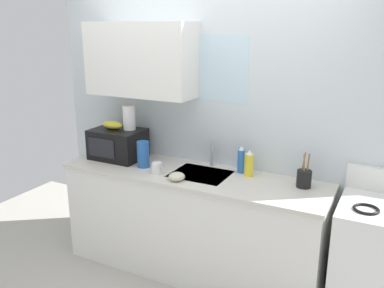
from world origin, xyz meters
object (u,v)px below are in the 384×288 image
object	(u,v)px
mug_white	(157,168)
utensil_crock	(304,178)
cereal_canister	(143,154)
stove_range	(379,266)
microwave	(118,144)
dish_soap_bottle_blue	(241,160)
small_bowl	(177,176)
banana_bunch	(113,125)
paper_towel_roll	(129,117)
dish_soap_bottle_yellow	(249,164)

from	to	relation	value
mug_white	utensil_crock	bearing A→B (deg)	12.91
cereal_canister	mug_white	distance (m)	0.22
stove_range	utensil_crock	size ratio (longest dim) A/B	3.99
microwave	dish_soap_bottle_blue	xyz separation A→B (m)	(1.13, 0.15, -0.03)
microwave	utensil_crock	distance (m)	1.67
dish_soap_bottle_blue	cereal_canister	bearing A→B (deg)	-162.50
cereal_canister	small_bowl	xyz separation A→B (m)	(0.41, -0.15, -0.08)
stove_range	microwave	world-z (taller)	microwave
utensil_crock	banana_bunch	bearing A→B (deg)	-177.67
paper_towel_roll	mug_white	distance (m)	0.59
stove_range	small_bowl	size ratio (longest dim) A/B	8.31
microwave	dish_soap_bottle_blue	size ratio (longest dim) A/B	2.01
stove_range	microwave	bearing A→B (deg)	178.85
dish_soap_bottle_blue	small_bowl	xyz separation A→B (m)	(-0.38, -0.40, -0.08)
stove_range	dish_soap_bottle_blue	world-z (taller)	dish_soap_bottle_blue
stove_range	mug_white	distance (m)	1.79
microwave	utensil_crock	size ratio (longest dim) A/B	1.70
microwave	cereal_canister	bearing A→B (deg)	-16.13
paper_towel_roll	banana_bunch	bearing A→B (deg)	-161.57
microwave	mug_white	xyz separation A→B (m)	(0.53, -0.19, -0.09)
paper_towel_roll	cereal_canister	size ratio (longest dim) A/B	0.97
mug_white	small_bowl	world-z (taller)	mug_white
banana_bunch	dish_soap_bottle_blue	bearing A→B (deg)	7.21
banana_bunch	dish_soap_bottle_blue	world-z (taller)	banana_bunch
utensil_crock	small_bowl	bearing A→B (deg)	-160.70
paper_towel_roll	cereal_canister	bearing A→B (deg)	-32.01
dish_soap_bottle_yellow	utensil_crock	distance (m)	0.45
microwave	small_bowl	world-z (taller)	microwave
mug_white	small_bowl	xyz separation A→B (m)	(0.22, -0.06, -0.02)
dish_soap_bottle_yellow	mug_white	distance (m)	0.75
microwave	dish_soap_bottle_yellow	world-z (taller)	microwave
stove_range	small_bowl	xyz separation A→B (m)	(-1.49, -0.20, 0.47)
dish_soap_bottle_yellow	small_bowl	world-z (taller)	dish_soap_bottle_yellow
banana_bunch	dish_soap_bottle_blue	size ratio (longest dim) A/B	0.87
microwave	small_bowl	size ratio (longest dim) A/B	3.54
banana_bunch	paper_towel_roll	distance (m)	0.18
utensil_crock	paper_towel_roll	bearing A→B (deg)	-179.27
microwave	dish_soap_bottle_blue	world-z (taller)	microwave
stove_range	paper_towel_roll	xyz separation A→B (m)	(-2.14, 0.10, 0.82)
paper_towel_roll	mug_white	bearing A→B (deg)	-29.11
banana_bunch	small_bowl	xyz separation A→B (m)	(0.80, -0.25, -0.27)
mug_white	small_bowl	distance (m)	0.23
stove_range	dish_soap_bottle_yellow	world-z (taller)	dish_soap_bottle_yellow
utensil_crock	small_bowl	world-z (taller)	utensil_crock
dish_soap_bottle_blue	small_bowl	bearing A→B (deg)	-133.57
paper_towel_roll	small_bowl	distance (m)	0.80
banana_bunch	dish_soap_bottle_blue	xyz separation A→B (m)	(1.18, 0.15, -0.20)
banana_bunch	cereal_canister	xyz separation A→B (m)	(0.39, -0.10, -0.19)
stove_range	dish_soap_bottle_blue	xyz separation A→B (m)	(-1.11, 0.20, 0.55)
dish_soap_bottle_yellow	cereal_canister	bearing A→B (deg)	-166.59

